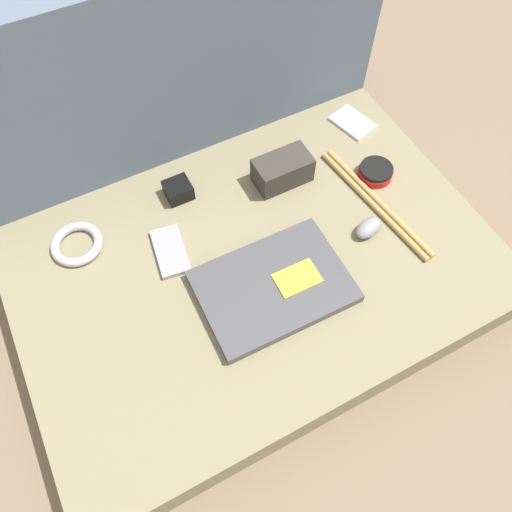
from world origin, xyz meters
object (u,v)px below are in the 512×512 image
(phone_silver, at_px, (170,251))
(camera_pouch, at_px, (282,170))
(laptop, at_px, (272,287))
(speaker_puck, at_px, (376,172))
(charger_brick, at_px, (178,190))
(phone_black, at_px, (353,123))
(computer_mouse, at_px, (369,228))

(phone_silver, bearing_deg, camera_pouch, 20.25)
(laptop, distance_m, phone_silver, 0.23)
(speaker_puck, height_order, charger_brick, charger_brick)
(phone_black, bearing_deg, speaker_puck, -120.09)
(speaker_puck, height_order, phone_black, speaker_puck)
(phone_silver, distance_m, camera_pouch, 0.32)
(computer_mouse, height_order, charger_brick, charger_brick)
(phone_black, bearing_deg, camera_pouch, -177.35)
(laptop, xyz_separation_m, charger_brick, (-0.07, 0.31, 0.01))
(laptop, height_order, phone_silver, laptop)
(computer_mouse, xyz_separation_m, charger_brick, (-0.33, 0.29, 0.00))
(charger_brick, bearing_deg, camera_pouch, -16.56)
(phone_silver, distance_m, phone_black, 0.58)
(speaker_puck, relative_size, camera_pouch, 0.62)
(speaker_puck, relative_size, phone_black, 0.68)
(laptop, bearing_deg, charger_brick, 104.14)
(speaker_puck, height_order, camera_pouch, camera_pouch)
(laptop, height_order, phone_black, laptop)
(phone_silver, height_order, phone_black, phone_silver)
(charger_brick, bearing_deg, speaker_puck, -20.42)
(laptop, bearing_deg, camera_pouch, 57.87)
(speaker_puck, bearing_deg, camera_pouch, 155.32)
(laptop, relative_size, phone_silver, 2.34)
(speaker_puck, distance_m, charger_brick, 0.46)
(laptop, relative_size, phone_black, 2.58)
(speaker_puck, distance_m, phone_silver, 0.51)
(camera_pouch, distance_m, charger_brick, 0.24)
(phone_black, bearing_deg, computer_mouse, -131.81)
(computer_mouse, distance_m, speaker_puck, 0.16)
(phone_silver, xyz_separation_m, phone_black, (0.56, 0.14, -0.00))
(phone_silver, bearing_deg, laptop, -41.68)
(camera_pouch, xyz_separation_m, charger_brick, (-0.23, 0.07, -0.01))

